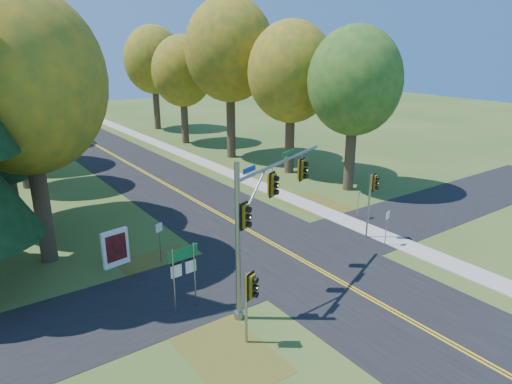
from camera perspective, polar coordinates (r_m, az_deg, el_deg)
ground at (r=24.61m, az=7.57°, el=-9.45°), size 160.00×160.00×0.00m
road_main at (r=24.60m, az=7.57°, el=-9.43°), size 8.00×160.00×0.02m
road_cross at (r=25.93m, az=4.54°, el=-7.82°), size 60.00×6.00×0.02m
centerline_left at (r=24.53m, az=7.39°, el=-9.47°), size 0.10×160.00×0.01m
centerline_right at (r=24.66m, az=7.74°, el=-9.34°), size 0.10×160.00×0.01m
sidewalk_east at (r=28.83m, az=16.69°, el=-5.76°), size 1.60×160.00×0.06m
leaf_patch_w_near at (r=24.33m, az=-10.62°, el=-9.94°), size 4.00×6.00×0.00m
leaf_patch_e at (r=32.90m, az=9.16°, el=-2.25°), size 3.50×8.00×0.00m
leaf_patch_w_far at (r=18.67m, az=-3.77°, el=-19.23°), size 3.00×5.00×0.00m
tree_w_a at (r=25.49m, az=-26.99°, el=12.08°), size 8.00×8.00×14.15m
tree_e_a at (r=36.37m, az=12.23°, el=13.31°), size 7.20×7.20×12.73m
tree_e_b at (r=40.85m, az=4.43°, el=14.65°), size 7.60×7.60×13.33m
tree_w_c at (r=40.72m, az=-28.08°, el=11.28°), size 6.80×6.80×11.91m
tree_e_c at (r=46.71m, az=-3.28°, el=17.26°), size 8.80×8.80×15.79m
tree_e_d at (r=54.48m, az=-9.16°, el=14.63°), size 7.00×7.00×12.32m
tree_e_e at (r=64.64m, az=-12.67°, el=15.79°), size 7.80×7.80×13.74m
traffic_mast at (r=19.87m, az=0.83°, el=-2.03°), size 7.13×3.32×6.97m
east_signal_pole at (r=27.71m, az=14.40°, el=0.26°), size 0.45×0.55×4.09m
ped_signal_pole at (r=17.72m, az=-0.71°, el=-12.33°), size 0.47×0.57×3.15m
route_sign_cluster at (r=20.19m, az=-9.05°, el=-9.04°), size 1.45×0.15×3.10m
info_kiosk at (r=25.37m, az=-17.16°, el=-6.72°), size 1.48×0.42×2.03m
reg_sign_e_north at (r=31.32m, az=12.68°, el=-0.92°), size 0.35×0.18×1.96m
reg_sign_e_south at (r=27.45m, az=16.07°, el=-3.59°), size 0.41×0.14×2.20m
reg_sign_w at (r=24.93m, az=-11.99°, el=-5.26°), size 0.43×0.18×2.34m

